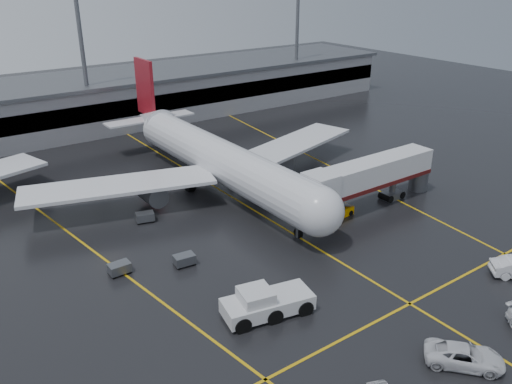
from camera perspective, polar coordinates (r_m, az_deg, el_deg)
ground at (r=61.76m, az=0.43°, el=-2.38°), size 220.00×220.00×0.00m
apron_line_centre at (r=61.76m, az=0.43°, el=-2.37°), size 0.25×90.00×0.02m
apron_line_stop at (r=48.16m, az=16.34°, el=-11.55°), size 60.00×0.25×0.02m
apron_line_left at (r=62.47m, az=-20.29°, el=-3.63°), size 9.99×69.35×0.02m
apron_line_right at (r=79.48m, az=6.71°, el=3.47°), size 7.57×69.64×0.02m
terminal at (r=101.05m, az=-15.99°, el=9.59°), size 122.00×19.00×8.60m
light_mast_mid at (r=92.13m, az=-18.34°, el=14.52°), size 3.00×1.20×25.45m
light_mast_right at (r=114.07m, az=4.48°, el=17.06°), size 3.00×1.20×25.45m
main_airliner at (r=67.63m, az=-4.41°, el=3.75°), size 48.80×45.60×14.10m
jet_bridge at (r=63.52m, az=12.37°, el=1.67°), size 19.90×3.40×6.05m
pushback_tractor at (r=44.50m, az=1.01°, el=-11.99°), size 8.02×4.61×2.70m
belt_loader at (r=61.84m, az=9.15°, el=-2.15°), size 3.32×1.72×2.05m
service_van_a at (r=42.68m, az=21.66°, el=-16.20°), size 5.64×5.94×1.56m
baggage_cart_a at (r=51.80m, az=-7.78°, el=-7.25°), size 2.13×1.50×1.12m
baggage_cart_b at (r=51.63m, az=-14.59°, el=-7.97°), size 2.01×1.31×1.12m
baggage_cart_c at (r=60.95m, az=-11.94°, el=-2.64°), size 2.28×1.79×1.12m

